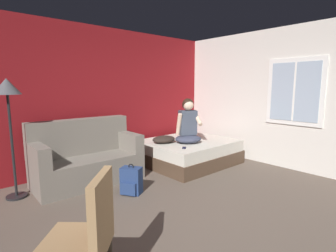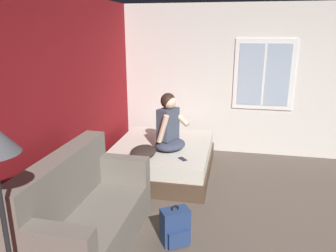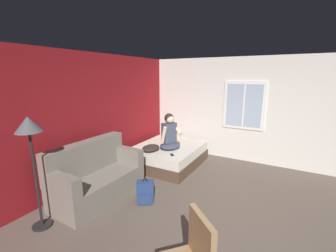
% 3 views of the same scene
% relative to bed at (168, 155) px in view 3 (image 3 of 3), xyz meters
% --- Properties ---
extents(ground_plane, '(40.00, 40.00, 0.00)m').
position_rel_bed_xyz_m(ground_plane, '(-1.77, -1.98, -0.24)').
color(ground_plane, brown).
extents(wall_back_accent, '(10.92, 0.16, 2.70)m').
position_rel_bed_xyz_m(wall_back_accent, '(-1.77, 1.04, 1.11)').
color(wall_back_accent, maroon).
rests_on(wall_back_accent, ground).
extents(wall_side_with_window, '(0.19, 7.28, 2.70)m').
position_rel_bed_xyz_m(wall_side_with_window, '(1.27, -1.98, 1.12)').
color(wall_side_with_window, silver).
rests_on(wall_side_with_window, ground).
extents(bed, '(1.79, 1.55, 0.48)m').
position_rel_bed_xyz_m(bed, '(0.00, 0.00, 0.00)').
color(bed, '#4C3828').
rests_on(bed, ground).
extents(couch, '(1.72, 0.86, 1.04)m').
position_rel_bed_xyz_m(couch, '(-2.05, 0.38, 0.16)').
color(couch, slate).
rests_on(couch, ground).
extents(person_seated, '(0.65, 0.61, 0.88)m').
position_rel_bed_xyz_m(person_seated, '(-0.17, -0.15, 0.60)').
color(person_seated, '#383D51').
rests_on(person_seated, bed).
extents(backpack, '(0.34, 0.35, 0.46)m').
position_rel_bed_xyz_m(backpack, '(-1.77, -0.54, -0.04)').
color(backpack, navy).
rests_on(backpack, ground).
extents(throw_pillow, '(0.51, 0.41, 0.14)m').
position_rel_bed_xyz_m(throw_pillow, '(-0.53, 0.16, 0.31)').
color(throw_pillow, '#2D231E').
rests_on(throw_pillow, bed).
extents(cell_phone, '(0.15, 0.15, 0.01)m').
position_rel_bed_xyz_m(cell_phone, '(-0.54, -0.42, 0.25)').
color(cell_phone, black).
rests_on(cell_phone, bed).
extents(floor_lamp, '(0.36, 0.36, 1.70)m').
position_rel_bed_xyz_m(floor_lamp, '(-3.09, 0.44, 1.19)').
color(floor_lamp, black).
rests_on(floor_lamp, ground).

